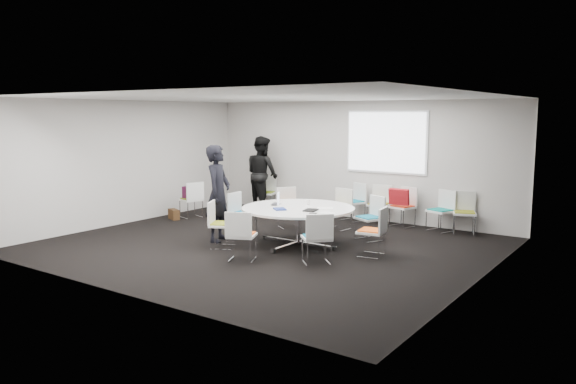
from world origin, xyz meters
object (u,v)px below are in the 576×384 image
Objects in this scene: chair_ring_a at (372,241)px; chair_back_a at (353,209)px; conference_table at (298,217)px; cup at (308,202)px; chair_ring_g at (242,245)px; person_back at (262,174)px; chair_back_b at (379,212)px; chair_back_e at (464,221)px; laptop at (277,204)px; chair_ring_d at (289,215)px; maroon_bag at (191,192)px; chair_ring_h at (317,248)px; brown_bag at (174,214)px; chair_ring_c at (338,217)px; chair_back_c at (403,214)px; chair_ring_b at (370,227)px; chair_back_d at (440,219)px; person_main at (218,193)px; chair_person_back at (266,199)px; chair_ring_f at (222,233)px; chair_ring_e at (242,222)px; chair_spare_left at (192,207)px.

chair_ring_a and chair_back_a have the same top height.
cup reaches higher than conference_table.
chair_ring_g is 1.98m from cup.
chair_back_b is at bearing -157.74° from person_back.
laptop is (-2.81, -2.78, 0.47)m from chair_back_e.
chair_ring_d is 2.67m from maroon_bag.
brown_bag is (-4.92, 1.46, -0.16)m from chair_ring_h.
chair_back_c is (1.03, 1.07, 0.00)m from chair_ring_c.
chair_ring_b is 1.19m from chair_ring_c.
person_main is (-3.29, -3.37, 0.67)m from chair_back_d.
chair_ring_d is 2.20× the size of maroon_bag.
chair_back_b is at bearing 159.42° from chair_person_back.
chair_ring_g reaches higher than conference_table.
chair_back_a is 2.59m from chair_back_e.
chair_ring_f is at bearing 102.74° from chair_ring_a.
person_back is at bearing 98.92° from chair_ring_g.
laptop is (-0.38, 1.56, 0.47)m from chair_ring_g.
chair_ring_c is at bearing 50.16° from chair_back_d.
chair_back_d is at bearing 115.21° from chair_ring_f.
chair_ring_f is 4.25m from chair_person_back.
chair_back_a is 2.46m from cup.
chair_ring_e is 1.03m from laptop.
person_main is (-1.84, -3.38, 0.67)m from chair_back_b.
chair_ring_a is at bearing 142.46° from chair_ring_c.
chair_ring_h is 3.98m from chair_back_e.
chair_person_back is 3.75m from person_main.
chair_back_d is 1.00× the size of chair_spare_left.
chair_back_b is at bearing 82.50° from conference_table.
chair_back_e is (1.94, 0.03, 0.00)m from chair_back_b.
chair_ring_f is at bearing 130.91° from laptop.
chair_ring_h is at bearing 117.22° from chair_ring_b.
chair_ring_a is (1.56, 0.01, -0.26)m from conference_table.
chair_ring_f is at bearing 79.50° from chair_back_c.
chair_back_e is (0.75, 2.78, 0.00)m from chair_ring_a.
person_main is at bearing 92.52° from chair_ring_a.
chair_back_c is at bearing -158.07° from person_back.
cup is (1.41, 0.33, 0.50)m from chair_ring_e.
chair_ring_f is at bearing 74.16° from chair_back_d.
maroon_bag reaches higher than conference_table.
maroon_bag is 1.11× the size of brown_bag.
chair_back_b reaches higher than cup.
chair_ring_c is 1.00× the size of chair_ring_f.
person_main is at bearing 100.52° from laptop.
person_main is 21.09× the size of cup.
chair_ring_c is 3.25m from chair_ring_g.
chair_ring_b is at bearing 159.19° from chair_ring_c.
chair_spare_left is (-2.24, 0.81, 0.00)m from chair_ring_e.
conference_table is 3.78m from maroon_bag.
chair_ring_d is 9.78× the size of cup.
chair_ring_e is 1.00× the size of chair_back_d.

